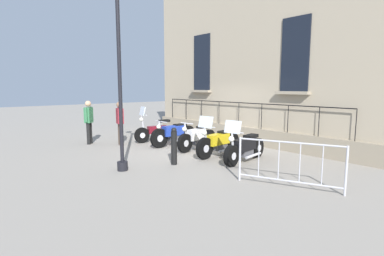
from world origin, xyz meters
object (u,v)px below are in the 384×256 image
Objects in this scene: lamppost at (119,45)px; crowd_barrier at (289,163)px; motorcycle_blue at (174,134)px; motorcycle_black at (245,148)px; pedestrian_standing at (89,120)px; motorcycle_yellow at (219,142)px; bollard at (174,146)px; motorcycle_white at (197,138)px; pedestrian_walking at (120,121)px; motorcycle_maroon at (158,131)px.

lamppost is 5.02m from crowd_barrier.
motorcycle_black is at bearing 92.28° from motorcycle_blue.
motorcycle_black is 1.24× the size of pedestrian_standing.
bollard is (1.77, -0.05, 0.10)m from motorcycle_yellow.
lamppost is 4.80× the size of bollard.
pedestrian_standing is (-0.80, -4.25, -2.32)m from lamppost.
motorcycle_black is 0.41× the size of lamppost.
motorcycle_white is at bearing -104.62° from crowd_barrier.
pedestrian_standing is (2.30, -2.41, 0.50)m from motorcycle_blue.
motorcycle_black is (-0.04, 1.06, -0.03)m from motorcycle_yellow.
motorcycle_white is at bearing -149.25° from bollard.
motorcycle_blue is 1.04× the size of motorcycle_white.
pedestrian_walking is at bearing -93.12° from bollard.
motorcycle_yellow is at bearing 178.49° from bollard.
motorcycle_white is 0.92× the size of crowd_barrier.
motorcycle_maroon reaches higher than crowd_barrier.
motorcycle_black is at bearing 112.96° from pedestrian_standing.
lamppost is (3.10, 1.84, 2.82)m from motorcycle_blue.
motorcycle_white is 4.50m from crowd_barrier.
crowd_barrier is (1.13, 4.35, 0.14)m from motorcycle_white.
motorcycle_white is at bearing 93.92° from motorcycle_maroon.
pedestrian_walking is at bearing -71.50° from motorcycle_black.
motorcycle_white is 0.38× the size of lamppost.
motorcycle_maroon reaches higher than motorcycle_yellow.
motorcycle_white is at bearing -167.79° from lamppost.
motorcycle_white is 4.41m from lamppost.
motorcycle_yellow is 1.92× the size of bollard.
pedestrian_walking is (1.50, -0.31, 0.51)m from motorcycle_maroon.
motorcycle_black is 1.95× the size of bollard.
crowd_barrier is at bearing 80.20° from motorcycle_blue.
pedestrian_standing is at bearing -82.26° from bollard.
motorcycle_blue is at bearing -87.57° from motorcycle_yellow.
lamppost is (3.13, 2.98, 2.85)m from motorcycle_maroon.
bollard is at bearing 97.74° from pedestrian_standing.
motorcycle_yellow reaches higher than crowd_barrier.
lamppost is at bearing -7.87° from motorcycle_yellow.
pedestrian_walking is (-0.83, 0.96, -0.02)m from pedestrian_standing.
motorcycle_blue is 1.14m from motorcycle_white.
motorcycle_yellow is 1.06m from motorcycle_black.
pedestrian_standing is (2.43, -5.74, 0.54)m from motorcycle_black.
pedestrian_standing reaches higher than bollard.
bollard is at bearing 53.18° from motorcycle_blue.
motorcycle_blue is 3.37m from pedestrian_standing.
pedestrian_walking is at bearing 130.97° from pedestrian_standing.
lamppost is at bearing 30.65° from motorcycle_blue.
motorcycle_maroon is 2.71m from pedestrian_standing.
motorcycle_yellow is 5.29m from pedestrian_standing.
crowd_barrier is (-2.15, 3.64, -2.71)m from lamppost.
crowd_barrier is (0.94, 5.47, 0.11)m from motorcycle_blue.
motorcycle_blue is 1.92× the size of bollard.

